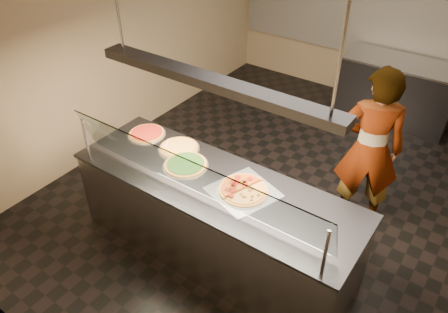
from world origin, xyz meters
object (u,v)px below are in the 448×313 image
Objects in this scene: sneeze_guard at (190,176)px; prep_table at (397,90)px; heat_lamp_housing at (213,82)px; pizza_tomato at (147,133)px; half_pizza_sausage at (253,194)px; pizza_cheese at (179,148)px; worker at (370,150)px; perforated_tray at (243,191)px; half_pizza_pepperoni at (234,185)px; serving_counter at (215,219)px; pizza_spinach at (186,164)px; pizza_spatula at (169,146)px.

prep_table is (0.60, 4.17, -0.76)m from sneeze_guard.
pizza_tomato is at bearing 167.44° from heat_lamp_housing.
half_pizza_sausage is 1.15× the size of pizza_cheese.
worker reaches higher than pizza_cheese.
perforated_tray is 1.39× the size of half_pizza_pepperoni.
worker is (0.80, 1.32, -0.04)m from half_pizza_pepperoni.
half_pizza_sausage is 1.04m from pizza_cheese.
heat_lamp_housing is (-0.00, 0.00, 1.48)m from serving_counter.
worker is at bearing 35.08° from pizza_cheese.
pizza_cheese is at bearing 168.18° from perforated_tray.
half_pizza_sausage reaches higher than pizza_tomato.
serving_counter is at bearing 0.00° from heat_lamp_housing.
pizza_tomato is 1.50m from heat_lamp_housing.
half_pizza_pepperoni is at bearing -96.23° from prep_table.
pizza_spinach is 0.73m from pizza_tomato.
pizza_spatula is at bearing 143.91° from sneeze_guard.
prep_table is at bearing 86.93° from half_pizza_sausage.
serving_counter is 1.74m from worker.
half_pizza_sausage reaches higher than pizza_spinach.
sneeze_guard is 0.61m from pizza_spinach.
serving_counter is at bearing -12.56° from pizza_tomato.
worker is (0.98, 1.71, -0.30)m from sneeze_guard.
heat_lamp_housing reaches higher than pizza_tomato.
half_pizza_sausage is 1.07m from heat_lamp_housing.
half_pizza_pepperoni is 0.57m from pizza_spinach.
serving_counter is 0.88m from pizza_spatula.
half_pizza_sausage is at bearing -10.69° from pizza_cheese.
half_pizza_pepperoni is 1.00m from heat_lamp_housing.
perforated_tray is at bearing -8.32° from pizza_tomato.
pizza_tomato is 0.24× the size of prep_table.
pizza_cheese is at bearing 13.14° from worker.
half_pizza_sausage is (0.40, 0.04, 0.49)m from serving_counter.
half_pizza_pepperoni is at bearing -0.66° from pizza_spinach.
perforated_tray is 0.11m from half_pizza_pepperoni.
half_pizza_sausage is at bearing -6.99° from pizza_spatula.
worker is at bearing 54.15° from heat_lamp_housing.
pizza_cheese is (-0.92, 0.19, 0.01)m from perforated_tray.
pizza_spatula is (-0.33, 0.13, 0.01)m from pizza_spinach.
perforated_tray is at bearing -11.82° from pizza_cheese.
half_pizza_sausage is (0.40, 0.38, -0.27)m from sneeze_guard.
pizza_spatula is at bearing 172.33° from perforated_tray.
pizza_spinach reaches higher than pizza_cheese.
worker is (1.37, 1.32, -0.02)m from pizza_spinach.
sneeze_guard is at bearing -98.21° from prep_table.
worker reaches higher than perforated_tray.
pizza_spinach is 1.73× the size of pizza_spatula.
worker reaches higher than serving_counter.
pizza_spatula reaches higher than pizza_tomato.
pizza_cheese is (-0.62, 0.58, -0.28)m from sneeze_guard.
sneeze_guard reaches higher than pizza_cheese.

